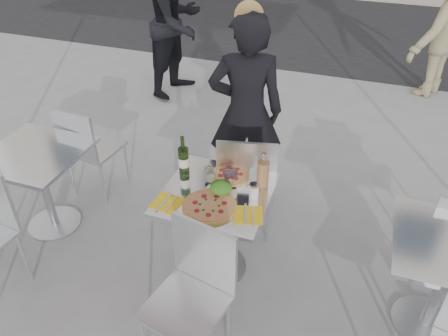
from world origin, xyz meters
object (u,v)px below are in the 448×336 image
(side_table_right, at_px, (447,270))
(sugar_shaker, at_px, (254,191))
(main_table, at_px, (217,216))
(side_chair_lfar, at_px, (87,145))
(wineglass_white_b, at_px, (209,172))
(side_table_left, at_px, (40,174))
(wineglass_red_b, at_px, (233,174))
(woman_diner, at_px, (246,113))
(pedestrian_b, at_px, (441,28))
(pizza_far, at_px, (230,176))
(pizza_near, at_px, (209,206))
(carafe, at_px, (263,175))
(chair_far, at_px, (247,178))
(wineglass_red_a, at_px, (228,174))
(wine_bottle, at_px, (183,159))
(napkin_right, at_px, (248,215))
(napkin_left, at_px, (167,203))
(wineglass_white_a, at_px, (211,177))
(chair_near, at_px, (194,286))
(pedestrian_a, at_px, (177,22))
(salad_plate, at_px, (221,188))

(side_table_right, distance_m, sugar_shaker, 1.28)
(main_table, relative_size, side_chair_lfar, 0.82)
(main_table, xyz_separation_m, wineglass_white_b, (-0.08, 0.06, 0.32))
(wineglass_white_b, bearing_deg, side_table_left, -177.59)
(side_table_left, height_order, wineglass_red_b, wineglass_red_b)
(woman_diner, relative_size, pedestrian_b, 0.98)
(pizza_far, distance_m, sugar_shaker, 0.27)
(pizza_near, xyz_separation_m, wineglass_red_b, (0.07, 0.26, 0.10))
(carafe, xyz_separation_m, wineglass_red_b, (-0.20, -0.05, -0.01))
(side_table_right, bearing_deg, chair_far, 162.52)
(main_table, distance_m, wineglass_red_a, 0.33)
(pizza_near, xyz_separation_m, wineglass_red_a, (0.04, 0.24, 0.10))
(wine_bottle, xyz_separation_m, sugar_shaker, (0.55, -0.11, -0.06))
(main_table, xyz_separation_m, napkin_right, (0.27, -0.15, 0.21))
(carafe, bearing_deg, wine_bottle, 179.69)
(side_table_right, xyz_separation_m, wineglass_red_a, (-1.45, 0.08, 0.32))
(side_table_left, distance_m, napkin_left, 1.27)
(pizza_near, bearing_deg, side_table_right, 6.34)
(sugar_shaker, bearing_deg, wine_bottle, 168.92)
(wineglass_white_a, xyz_separation_m, wineglass_red_a, (0.09, 0.07, 0.00))
(chair_near, bearing_deg, pedestrian_a, 127.49)
(chair_near, bearing_deg, side_table_right, 36.51)
(carafe, distance_m, sugar_shaker, 0.13)
(wineglass_red_a, bearing_deg, napkin_right, -46.74)
(side_table_right, relative_size, wineglass_white_a, 4.76)
(main_table, xyz_separation_m, wine_bottle, (-0.30, 0.14, 0.32))
(pedestrian_a, bearing_deg, side_table_left, -167.46)
(main_table, height_order, side_table_right, same)
(pedestrian_a, bearing_deg, woman_diner, -130.97)
(wineglass_white_a, xyz_separation_m, napkin_right, (0.31, -0.17, -0.11))
(side_chair_lfar, xyz_separation_m, napkin_right, (1.67, -0.65, 0.21))
(main_table, relative_size, chair_far, 0.77)
(wineglass_red_b, bearing_deg, side_table_right, -3.72)
(side_chair_lfar, xyz_separation_m, pizza_far, (1.43, -0.30, 0.22))
(side_table_right, relative_size, napkin_left, 3.74)
(wineglass_white_b, relative_size, wineglass_red_a, 1.00)
(side_chair_lfar, bearing_deg, main_table, 166.85)
(pizza_far, bearing_deg, sugar_shaker, -35.61)
(pizza_far, height_order, carafe, carafe)
(chair_near, height_order, side_chair_lfar, chair_near)
(salad_plate, bearing_deg, side_table_right, -0.19)
(pizza_near, xyz_separation_m, wineglass_white_b, (-0.09, 0.23, 0.10))
(side_table_left, distance_m, wineglass_red_b, 1.62)
(salad_plate, xyz_separation_m, wine_bottle, (-0.33, 0.14, 0.08))
(wineglass_white_b, bearing_deg, sugar_shaker, -4.49)
(salad_plate, xyz_separation_m, wineglass_white_a, (-0.07, 0.01, 0.07))
(salad_plate, xyz_separation_m, wineglass_red_b, (0.05, 0.09, 0.07))
(wine_bottle, height_order, carafe, wine_bottle)
(wineglass_white_a, bearing_deg, sugar_shaker, 4.45)
(salad_plate, bearing_deg, wineglass_red_b, 58.08)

